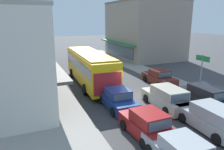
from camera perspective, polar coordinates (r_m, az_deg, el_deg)
The scene contains 16 objects.
ground_plane at distance 17.93m, azimuth 5.13°, elevation -6.52°, with size 140.00×140.00×0.00m, color #3F3F42.
lane_centre_line at distance 21.34m, azimuth 0.14°, elevation -2.99°, with size 0.20×28.00×0.01m, color silver.
sidewalk_left at distance 21.74m, azimuth -18.79°, elevation -3.27°, with size 5.20×44.00×0.14m, color gray.
kerb_right at distance 25.89m, azimuth 11.15°, elevation -0.02°, with size 2.80×44.00×0.12m, color gray.
shopfront_far_end at distance 32.80m, azimuth -26.93°, elevation 8.86°, with size 9.02×8.26×8.19m.
building_right_far at distance 38.03m, azimuth 8.18°, elevation 11.59°, with size 10.07×12.73×9.25m.
city_bus at distance 21.73m, azimuth -5.86°, elevation 2.37°, with size 3.03×10.94×3.23m.
wagon_behind_bus_near at distance 14.20m, azimuth 24.69°, elevation -10.39°, with size 2.02×4.54×1.58m.
hatchback_adjacent_lane_lead at distance 12.55m, azimuth 9.07°, elevation -12.68°, with size 1.91×3.75×1.54m.
wagon_queue_gap_filler at distance 16.71m, azimuth 14.07°, elevation -5.77°, with size 2.05×4.56×1.58m.
sedan_adjacent_lane_trail at distance 16.15m, azimuth 1.40°, elevation -6.35°, with size 1.93×4.21×1.47m.
parked_wagon_kerb_front at distance 17.92m, azimuth 22.97°, elevation -5.12°, with size 2.05×4.55×1.58m.
parked_sedan_kerb_second at distance 22.57m, azimuth 12.18°, elevation -0.61°, with size 1.97×4.24×1.47m.
traffic_light_downstreet at distance 34.98m, azimuth -16.34°, elevation 8.03°, with size 0.33×0.24×4.20m.
directional_road_sign at distance 19.29m, azimuth 22.44°, elevation 2.22°, with size 0.10×1.40×3.60m.
pedestrian_with_handbag_near at distance 29.37m, azimuth -16.97°, elevation 3.34°, with size 0.29×0.65×1.63m.
Camera 1 is at (-7.89, -14.78, 6.38)m, focal length 35.00 mm.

